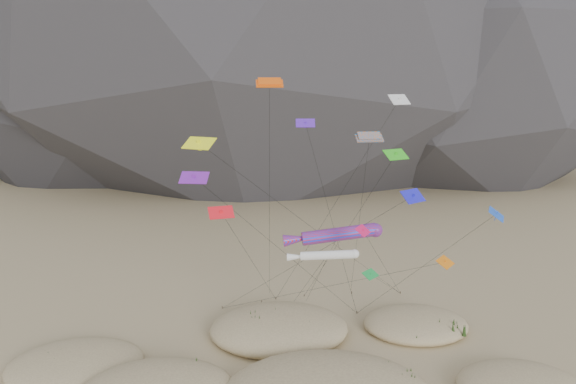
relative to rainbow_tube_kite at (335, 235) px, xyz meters
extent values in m
ellipsoid|color=#2B2B30|center=(-40.29, 111.46, 32.33)|extent=(136.20, 127.83, 116.00)
ellipsoid|color=black|center=(52.71, 98.46, 26.33)|extent=(130.55, 126.41, 100.00)
ellipsoid|color=#CCB789|center=(-4.76, 4.41, -10.96)|extent=(14.03, 11.93, 3.17)
ellipsoid|color=#CCB789|center=(9.46, 4.31, -11.13)|extent=(10.83, 9.21, 2.40)
ellipsoid|color=#CCB789|center=(-23.52, -0.38, -11.23)|extent=(12.07, 10.26, 1.96)
ellipsoid|color=black|center=(-14.15, -4.06, -10.87)|extent=(3.05, 2.61, 0.91)
ellipsoid|color=black|center=(-13.18, -5.02, -10.97)|extent=(1.85, 1.58, 0.55)
ellipsoid|color=black|center=(-1.46, -6.76, -10.57)|extent=(3.81, 3.26, 1.14)
ellipsoid|color=black|center=(3.93, -6.90, -10.67)|extent=(2.79, 2.39, 0.84)
ellipsoid|color=black|center=(-6.39, 4.75, -10.67)|extent=(2.63, 2.25, 0.79)
ellipsoid|color=black|center=(-3.03, 2.38, -10.77)|extent=(2.37, 2.03, 0.71)
ellipsoid|color=black|center=(12.09, 1.77, -10.97)|extent=(2.23, 1.91, 0.67)
ellipsoid|color=black|center=(9.35, 0.99, -11.07)|extent=(2.13, 1.82, 0.64)
ellipsoid|color=black|center=(-25.13, -0.10, -11.17)|extent=(2.24, 1.92, 0.67)
ellipsoid|color=black|center=(-22.55, -1.09, -11.27)|extent=(2.13, 1.83, 0.64)
cylinder|color=#3F2D1E|center=(-6.02, 12.85, -11.52)|extent=(0.08, 0.08, 0.30)
cylinder|color=#3F2D1E|center=(-4.30, 13.72, -11.52)|extent=(0.08, 0.08, 0.30)
cylinder|color=#3F2D1E|center=(-0.87, 14.24, -11.52)|extent=(0.08, 0.08, 0.30)
cylinder|color=#3F2D1E|center=(4.97, 14.47, -11.52)|extent=(0.08, 0.08, 0.30)
cylinder|color=#3F2D1E|center=(4.27, 8.70, -11.52)|extent=(0.08, 0.08, 0.30)
cylinder|color=#3F2D1E|center=(-7.37, 11.69, -11.52)|extent=(0.08, 0.08, 0.30)
cylinder|color=#3F2D1E|center=(10.81, 13.88, -11.52)|extent=(0.08, 0.08, 0.30)
cylinder|color=#3F2D1E|center=(-10.55, 11.69, -11.52)|extent=(0.08, 0.08, 0.30)
cylinder|color=red|center=(0.32, 0.00, 0.04)|extent=(6.85, 1.24, 1.94)
sphere|color=red|center=(3.69, 0.00, 0.31)|extent=(1.30, 1.30, 1.30)
cone|color=red|center=(-3.40, 0.00, -0.30)|extent=(2.80, 1.11, 1.39)
cylinder|color=black|center=(-0.24, 6.46, -5.82)|extent=(1.14, 12.95, 11.73)
cylinder|color=silver|center=(-1.53, -4.55, -0.41)|extent=(4.54, 1.59, 1.02)
sphere|color=silver|center=(0.65, -5.00, -0.24)|extent=(0.75, 0.75, 0.75)
cone|color=silver|center=(-3.93, -4.06, -0.64)|extent=(1.91, 0.99, 0.76)
cylinder|color=black|center=(-2.05, 3.78, -6.04)|extent=(1.06, 16.68, 11.28)
cube|color=#DD4E0B|center=(-5.48, 5.54, 13.38)|extent=(2.56, 1.05, 0.76)
cube|color=#DD4E0B|center=(-5.48, 5.54, 13.57)|extent=(2.18, 0.82, 0.74)
cylinder|color=black|center=(-5.20, 10.66, 0.85)|extent=(0.60, 10.25, 25.06)
cube|color=orange|center=(3.46, 2.30, 8.47)|extent=(2.55, 1.11, 0.69)
cube|color=orange|center=(3.46, 2.30, 8.70)|extent=(2.16, 0.88, 0.69)
cylinder|color=black|center=(4.30, 9.00, -1.60)|extent=(1.70, 13.42, 20.15)
cube|color=orange|center=(10.55, 0.17, -3.05)|extent=(2.25, 2.35, 0.70)
cube|color=orange|center=(10.55, 0.17, -3.20)|extent=(0.30, 0.30, 0.73)
cylinder|color=black|center=(0.00, 5.93, -7.34)|extent=(21.12, 11.55, 8.60)
cube|color=silver|center=(6.38, 3.05, 11.94)|extent=(2.29, 1.76, 0.93)
cube|color=silver|center=(6.38, 3.05, 11.79)|extent=(0.37, 0.41, 0.68)
cylinder|color=black|center=(1.04, 8.39, 0.16)|extent=(10.71, 10.70, 23.57)
cube|color=red|center=(-10.23, -0.50, 2.45)|extent=(2.35, 1.49, 0.91)
cube|color=red|center=(-10.23, -0.50, 2.30)|extent=(0.32, 0.34, 0.73)
cylinder|color=black|center=(-7.26, 6.61, -4.58)|extent=(5.96, 14.24, 14.09)
cube|color=purple|center=(-12.49, 0.42, 5.41)|extent=(2.69, 1.79, 0.88)
cube|color=purple|center=(-12.49, 0.42, 5.26)|extent=(0.34, 0.29, 0.85)
cylinder|color=black|center=(-4.11, 4.56, -3.11)|extent=(16.79, 8.31, 17.04)
cube|color=#1B19D7|center=(5.69, -4.00, 4.28)|extent=(2.41, 2.07, 0.96)
cube|color=#1B19D7|center=(5.69, -4.00, 4.13)|extent=(0.40, 0.42, 0.73)
cylinder|color=black|center=(-2.43, 3.84, -3.67)|extent=(16.28, 15.72, 15.93)
cube|color=#EE165D|center=(1.41, -4.50, 1.58)|extent=(1.62, 1.85, 0.67)
cube|color=#EE165D|center=(1.41, -4.50, 1.43)|extent=(0.29, 0.28, 0.57)
cylinder|color=black|center=(6.11, 4.69, -5.02)|extent=(9.43, 18.41, 13.22)
cube|color=#F7FF1A|center=(-11.79, -3.12, 8.81)|extent=(2.89, 2.49, 0.86)
cube|color=#F7FF1A|center=(-11.79, -3.12, 8.66)|extent=(0.37, 0.34, 0.88)
cylinder|color=black|center=(-0.49, 5.38, -1.41)|extent=(22.63, 17.03, 20.45)
cube|color=green|center=(5.06, -0.86, 7.35)|extent=(2.43, 1.89, 0.82)
cube|color=green|center=(5.06, -0.86, 7.20)|extent=(0.34, 0.33, 0.74)
cylinder|color=black|center=(2.09, 6.69, -2.14)|extent=(5.96, 15.12, 18.99)
cube|color=#5321C1|center=(-2.74, 0.54, 10.05)|extent=(1.74, 0.98, 0.71)
cube|color=#5321C1|center=(-2.74, 0.54, 9.90)|extent=(0.22, 0.26, 0.56)
cylinder|color=black|center=(0.77, 4.62, -0.79)|extent=(7.04, 8.19, 21.68)
cube|color=#16923A|center=(2.06, -4.86, -2.10)|extent=(1.66, 1.65, 0.53)
cube|color=#16923A|center=(2.06, -4.86, -2.25)|extent=(0.23, 0.23, 0.53)
cylinder|color=black|center=(6.44, 4.51, -6.86)|extent=(8.78, 18.76, 9.54)
cube|color=blue|center=(13.26, -3.65, 2.46)|extent=(2.19, 2.67, 0.88)
cube|color=blue|center=(13.26, -3.65, 2.31)|extent=(0.36, 0.37, 0.81)
cylinder|color=black|center=(8.77, 2.52, -4.58)|extent=(9.02, 12.37, 14.10)
camera|label=1|loc=(-9.47, -48.17, 13.97)|focal=35.00mm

